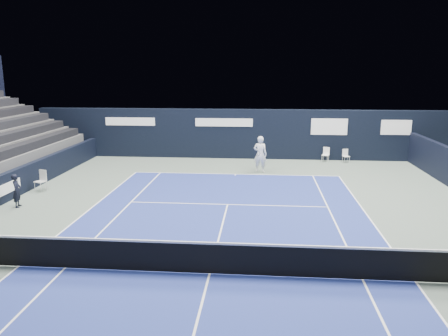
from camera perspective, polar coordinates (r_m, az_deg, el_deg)
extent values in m
plane|color=#516058|center=(14.13, -0.93, -10.13)|extent=(48.00, 48.00, 0.00)
cube|color=navy|center=(12.32, -1.91, -13.69)|extent=(10.97, 23.77, 0.01)
cube|color=white|center=(27.43, 13.11, 1.65)|extent=(0.50, 0.49, 0.04)
cube|color=white|center=(27.56, 13.22, 2.20)|extent=(0.37, 0.18, 0.46)
cylinder|color=white|center=(27.58, 13.50, 1.26)|extent=(0.02, 0.02, 0.41)
cylinder|color=white|center=(27.66, 12.83, 1.32)|extent=(0.02, 0.02, 0.41)
cylinder|color=white|center=(27.28, 13.34, 1.14)|extent=(0.02, 0.02, 0.41)
cylinder|color=white|center=(27.36, 12.66, 1.21)|extent=(0.02, 0.02, 0.41)
cube|color=white|center=(27.56, 13.24, 2.36)|extent=(0.32, 0.19, 0.30)
cube|color=silver|center=(27.50, 15.66, 1.47)|extent=(0.44, 0.43, 0.03)
cube|color=silver|center=(27.61, 15.54, 1.99)|extent=(0.35, 0.12, 0.43)
cylinder|color=silver|center=(27.73, 15.79, 1.15)|extent=(0.02, 0.02, 0.38)
cylinder|color=silver|center=(27.60, 15.22, 1.13)|extent=(0.02, 0.02, 0.38)
cylinder|color=silver|center=(27.48, 16.06, 1.03)|extent=(0.02, 0.02, 0.38)
cylinder|color=silver|center=(27.34, 15.48, 1.01)|extent=(0.02, 0.02, 0.38)
cube|color=silver|center=(21.88, -22.87, -1.65)|extent=(0.54, 0.53, 0.04)
cube|color=silver|center=(21.95, -22.57, -0.86)|extent=(0.42, 0.17, 0.51)
cylinder|color=silver|center=(21.92, -22.16, -2.17)|extent=(0.02, 0.02, 0.45)
cylinder|color=silver|center=(22.18, -22.83, -2.06)|extent=(0.02, 0.02, 0.45)
cylinder|color=silver|center=(21.69, -22.82, -2.38)|extent=(0.02, 0.02, 0.45)
cylinder|color=silver|center=(21.95, -23.48, -2.27)|extent=(0.02, 0.02, 0.45)
imported|color=black|center=(19.68, -25.44, -2.69)|extent=(0.43, 0.56, 1.37)
cube|color=white|center=(23.53, 1.51, -0.81)|extent=(10.97, 0.06, 0.00)
cube|color=white|center=(12.92, 23.78, -13.48)|extent=(0.06, 23.77, 0.00)
cube|color=white|center=(14.02, -25.28, -11.55)|extent=(0.06, 23.77, 0.00)
cube|color=white|center=(12.55, 17.68, -13.76)|extent=(0.06, 23.77, 0.00)
cube|color=white|center=(13.40, -20.08, -12.20)|extent=(0.06, 23.77, 0.00)
cube|color=white|center=(18.25, 0.47, -4.78)|extent=(8.23, 0.06, 0.00)
cube|color=white|center=(12.31, -1.91, -13.67)|extent=(0.06, 12.80, 0.00)
cube|color=white|center=(23.38, 1.49, -0.89)|extent=(0.06, 0.30, 0.00)
cube|color=black|center=(12.12, -1.92, -11.76)|extent=(12.80, 0.03, 0.86)
cube|color=white|center=(11.94, -1.94, -9.79)|extent=(12.80, 0.05, 0.06)
cube|color=black|center=(27.77, 2.10, 4.49)|extent=(26.00, 0.60, 3.10)
cube|color=silver|center=(28.57, -12.16, 5.96)|extent=(3.20, 0.02, 0.50)
cube|color=silver|center=(27.43, -0.02, 5.97)|extent=(3.60, 0.02, 0.50)
cube|color=silver|center=(27.66, 13.58, 5.26)|extent=(2.20, 0.02, 1.00)
cube|color=silver|center=(28.54, 21.57, 4.95)|extent=(1.80, 0.02, 0.90)
cube|color=black|center=(20.71, -26.86, -2.36)|extent=(0.30, 22.00, 1.20)
cube|color=silver|center=(20.62, -26.46, -2.38)|extent=(0.02, 2.00, 0.45)
cube|color=#47474A|center=(21.79, -26.91, -1.07)|extent=(0.90, 16.00, 1.65)
cube|color=black|center=(21.60, -27.18, 1.58)|extent=(0.63, 15.20, 0.40)
imported|color=white|center=(23.92, 4.74, 1.81)|extent=(0.81, 0.60, 2.00)
cylinder|color=black|center=(23.62, 4.38, 1.80)|extent=(0.03, 0.29, 0.13)
torus|color=black|center=(23.35, 4.38, 1.92)|extent=(0.30, 0.13, 0.29)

